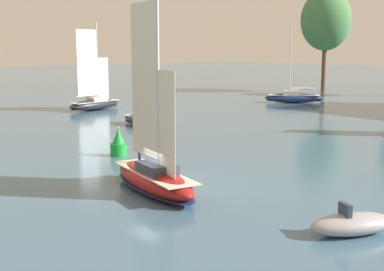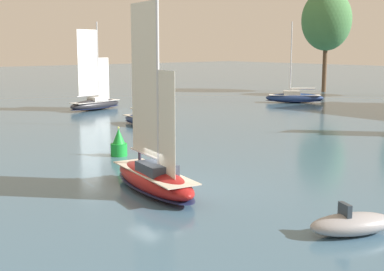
{
  "view_description": "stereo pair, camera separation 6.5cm",
  "coord_description": "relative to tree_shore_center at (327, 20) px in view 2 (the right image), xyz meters",
  "views": [
    {
      "loc": [
        25.18,
        -18.33,
        8.64
      ],
      "look_at": [
        0.0,
        3.0,
        3.1
      ],
      "focal_mm": 50.0,
      "sensor_mm": 36.0,
      "label": 1
    },
    {
      "loc": [
        25.22,
        -18.29,
        8.64
      ],
      "look_at": [
        0.0,
        3.0,
        3.1
      ],
      "focal_mm": 50.0,
      "sensor_mm": 36.0,
      "label": 2
    }
  ],
  "objects": [
    {
      "name": "ground_plane",
      "position": [
        36.54,
        -66.8,
        -13.4
      ],
      "size": [
        400.0,
        400.0,
        0.0
      ],
      "primitive_type": "plane",
      "color": "#42667F"
    },
    {
      "name": "tree_shore_center",
      "position": [
        0.0,
        0.0,
        0.0
      ],
      "size": [
        9.3,
        9.3,
        19.14
      ],
      "color": "brown",
      "rests_on": "ground"
    },
    {
      "name": "sailboat_main",
      "position": [
        36.55,
        -66.8,
        -12.41
      ],
      "size": [
        9.25,
        4.08,
        12.3
      ],
      "color": "maroon",
      "rests_on": "ground"
    },
    {
      "name": "sailboat_moored_mid_channel",
      "position": [
        13.79,
        -51.79,
        -12.76
      ],
      "size": [
        6.97,
        2.47,
        9.4
      ],
      "color": "navy",
      "rests_on": "ground"
    },
    {
      "name": "sailboat_moored_far_slip",
      "position": [
        9.26,
        -20.14,
        -12.56
      ],
      "size": [
        8.17,
        7.97,
        12.26
      ],
      "color": "navy",
      "rests_on": "ground"
    },
    {
      "name": "sailboat_moored_outer_mooring",
      "position": [
        -2.42,
        -48.25,
        -12.44
      ],
      "size": [
        4.24,
        8.96,
        11.88
      ],
      "color": "#232328",
      "rests_on": "ground"
    },
    {
      "name": "motor_tender",
      "position": [
        48.47,
        -64.15,
        -12.87
      ],
      "size": [
        3.33,
        4.58,
        1.64
      ],
      "color": "#99999E",
      "rests_on": "ground"
    },
    {
      "name": "channel_buoy",
      "position": [
        26.1,
        -62.6,
        -12.46
      ],
      "size": [
        1.31,
        1.31,
        2.35
      ],
      "color": "green",
      "rests_on": "ground"
    }
  ]
}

